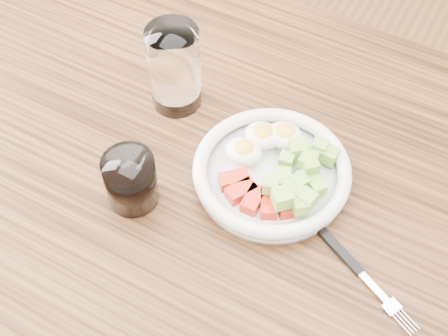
{
  "coord_description": "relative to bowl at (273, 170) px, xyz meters",
  "views": [
    {
      "loc": [
        0.25,
        -0.47,
        1.56
      ],
      "look_at": [
        -0.01,
        0.01,
        0.8
      ],
      "focal_mm": 50.0,
      "sensor_mm": 36.0,
      "label": 1
    }
  ],
  "objects": [
    {
      "name": "water_glass",
      "position": [
        -0.21,
        0.07,
        0.05
      ],
      "size": [
        0.08,
        0.08,
        0.15
      ],
      "primitive_type": "cylinder",
      "color": "white",
      "rests_on": "dining_table"
    },
    {
      "name": "fork",
      "position": [
        0.16,
        -0.08,
        -0.02
      ],
      "size": [
        0.19,
        0.1,
        0.01
      ],
      "color": "black",
      "rests_on": "dining_table"
    },
    {
      "name": "bowl",
      "position": [
        0.0,
        0.0,
        0.0
      ],
      "size": [
        0.24,
        0.24,
        0.06
      ],
      "color": "white",
      "rests_on": "dining_table"
    },
    {
      "name": "dining_table",
      "position": [
        -0.05,
        -0.05,
        -0.12
      ],
      "size": [
        1.5,
        0.9,
        0.77
      ],
      "color": "brown",
      "rests_on": "ground"
    },
    {
      "name": "coffee_glass",
      "position": [
        -0.17,
        -0.13,
        0.02
      ],
      "size": [
        0.08,
        0.08,
        0.09
      ],
      "color": "white",
      "rests_on": "dining_table"
    }
  ]
}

